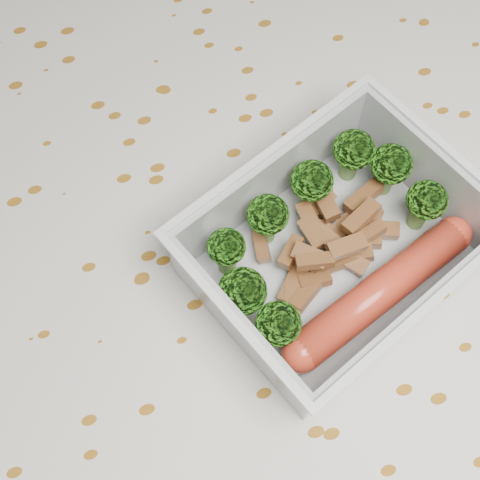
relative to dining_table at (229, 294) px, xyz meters
name	(u,v)px	position (x,y,z in m)	size (l,w,h in m)	color
ground_plane	(235,425)	(0.00, 0.00, -0.67)	(4.00, 4.00, 0.00)	olive
dining_table	(229,294)	(0.00, 0.00, 0.00)	(1.40, 0.90, 0.75)	brown
tablecloth	(228,270)	(0.00, 0.00, 0.05)	(1.46, 0.96, 0.19)	silver
lunch_container	(335,252)	(0.06, -0.03, 0.11)	(0.20, 0.18, 0.06)	silver
broccoli_florets	(314,222)	(0.05, -0.01, 0.12)	(0.15, 0.12, 0.04)	#608C3F
meat_pile	(333,239)	(0.06, -0.02, 0.10)	(0.09, 0.08, 0.03)	brown
sausage	(380,292)	(0.07, -0.06, 0.11)	(0.14, 0.06, 0.02)	#BC3721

